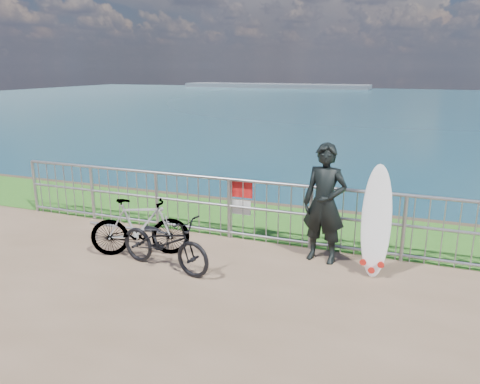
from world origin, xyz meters
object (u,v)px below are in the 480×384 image
at_px(bicycle_near, 165,242).
at_px(bicycle_far, 140,227).
at_px(surfboard, 376,225).
at_px(surfer, 325,204).

xyz_separation_m(bicycle_near, bicycle_far, (-0.66, 0.34, 0.05)).
height_order(surfboard, bicycle_far, surfboard).
bearing_deg(bicycle_far, bicycle_near, -141.81).
height_order(surfboard, bicycle_near, surfboard).
bearing_deg(bicycle_far, surfboard, -104.52).
xyz_separation_m(surfer, surfboard, (0.82, -0.22, -0.19)).
distance_m(surfer, bicycle_far, 3.02).
bearing_deg(surfboard, bicycle_far, -170.14).
relative_size(surfboard, bicycle_near, 1.00).
bearing_deg(surfboard, bicycle_near, -162.01).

